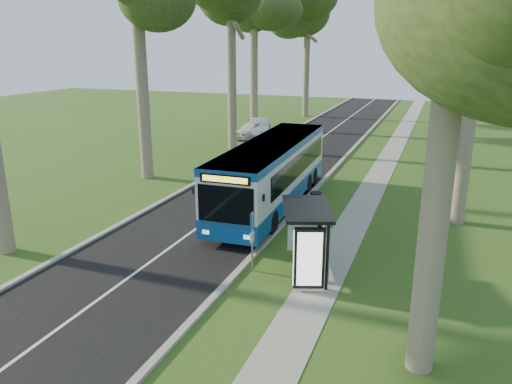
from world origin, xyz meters
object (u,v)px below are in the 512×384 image
at_px(bus, 272,173).
at_px(car_silver, 259,128).
at_px(litter_bin, 315,202).
at_px(bus_shelter, 307,232).
at_px(car_white, 252,130).
at_px(bus_stop_sign, 252,234).

distance_m(bus, car_silver, 20.18).
bearing_deg(litter_bin, bus_shelter, -78.38).
bearing_deg(bus_shelter, car_white, 95.18).
height_order(bus, car_silver, bus).
relative_size(car_white, car_silver, 0.90).
bearing_deg(bus_stop_sign, bus_shelter, 3.10).
height_order(bus, litter_bin, bus).
height_order(bus_stop_sign, bus_shelter, bus_shelter).
height_order(litter_bin, car_white, car_white).
height_order(bus, car_white, bus).
height_order(bus_shelter, litter_bin, bus_shelter).
bearing_deg(litter_bin, car_silver, 117.69).
bearing_deg(car_silver, litter_bin, -80.88).
xyz_separation_m(bus, car_silver, (-7.56, 18.69, -0.93)).
xyz_separation_m(litter_bin, car_silver, (-9.91, 18.88, 0.27)).
bearing_deg(bus_shelter, litter_bin, 81.84).
height_order(bus_stop_sign, car_white, bus_stop_sign).
bearing_deg(litter_bin, bus, 175.36).
bearing_deg(car_silver, car_white, -127.66).
bearing_deg(car_white, bus, -51.99).
xyz_separation_m(bus, bus_stop_sign, (1.82, -7.53, -0.29)).
height_order(bus, bus_stop_sign, bus).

